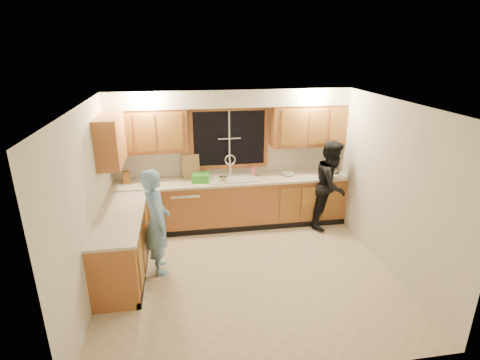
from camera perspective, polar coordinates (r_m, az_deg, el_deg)
name	(u,v)px	position (r m, az deg, el deg)	size (l,w,h in m)	color
floor	(247,273)	(5.75, 1.11, -13.92)	(4.20, 4.20, 0.00)	beige
ceiling	(249,104)	(4.83, 1.31, 11.53)	(4.20, 4.20, 0.00)	white
wall_back	(229,157)	(6.94, -1.63, 3.57)	(4.20, 4.20, 0.00)	silver
wall_left	(89,205)	(5.23, -22.09, -3.56)	(3.80, 3.80, 0.00)	silver
wall_right	(389,186)	(5.89, 21.72, -0.92)	(3.80, 3.80, 0.00)	silver
base_cabinets_back	(232,203)	(6.93, -1.23, -3.56)	(4.20, 0.60, 0.88)	#AC6431
base_cabinets_left	(123,245)	(5.83, -17.44, -9.39)	(0.60, 1.90, 0.88)	#AC6431
countertop_back	(232,180)	(6.75, -1.24, -0.03)	(4.20, 0.63, 0.04)	beige
countertop_left	(120,216)	(5.62, -17.77, -5.29)	(0.63, 1.90, 0.04)	beige
upper_cabinets_left	(147,131)	(6.60, -13.93, 7.29)	(1.35, 0.33, 0.75)	#AC6431
upper_cabinets_right	(308,125)	(6.97, 10.33, 8.20)	(1.35, 0.33, 0.75)	#AC6431
upper_cabinets_return	(110,141)	(6.07, -19.14, 5.69)	(0.33, 0.90, 0.75)	#AC6431
soffit	(230,98)	(6.54, -1.51, 12.42)	(4.20, 0.35, 0.30)	white
window_frame	(229,138)	(6.84, -1.64, 6.36)	(1.44, 0.03, 1.14)	black
sink	(232,182)	(6.78, -1.26, -0.25)	(0.86, 0.52, 0.57)	silver
dishwasher	(186,208)	(6.88, -8.26, -4.24)	(0.60, 0.56, 0.82)	white
stove	(117,265)	(5.34, -18.24, -12.27)	(0.58, 0.75, 0.90)	white
man	(157,222)	(5.57, -12.59, -6.21)	(0.58, 0.38, 1.60)	#71A7D6
woman	(331,185)	(6.97, 13.74, -0.69)	(0.79, 0.62, 1.63)	black
knife_block	(127,178)	(6.80, -16.89, 0.36)	(0.12, 0.10, 0.21)	#A0682C
cutting_board	(191,166)	(6.84, -7.50, 2.11)	(0.31, 0.02, 0.42)	tan
dish_crate	(201,178)	(6.66, -5.98, 0.38)	(0.29, 0.27, 0.14)	green
soap_bottle	(253,170)	(6.91, 2.06, 1.51)	(0.09, 0.09, 0.20)	#D6517D
bowl	(288,174)	(6.98, 7.29, 0.88)	(0.21, 0.21, 0.05)	silver
can_left	(221,180)	(6.55, -2.88, 0.06)	(0.07, 0.07, 0.12)	beige
can_right	(225,180)	(6.54, -2.29, 0.02)	(0.07, 0.07, 0.12)	beige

